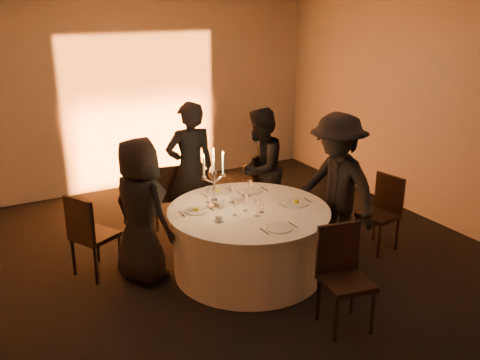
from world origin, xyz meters
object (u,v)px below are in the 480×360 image
chair_left (89,232)px  candelabra (214,187)px  banquet_table (249,241)px  chair_front (342,270)px  coffee_cup (219,218)px  guest_right (336,187)px  chair_back_left (167,193)px  chair_right (383,208)px  guest_back_right (260,169)px  guest_back_left (190,169)px  chair_back_right (253,183)px  guest_left (141,211)px

chair_left → candelabra: (1.29, -0.52, 0.47)m
banquet_table → chair_front: size_ratio=1.82×
coffee_cup → chair_left: bearing=142.1°
guest_right → candelabra: guest_right is taller
chair_left → coffee_cup: chair_left is taller
chair_back_left → candelabra: candelabra is taller
chair_right → guest_back_right: guest_back_right is taller
coffee_cup → banquet_table: bearing=16.4°
banquet_table → chair_right: size_ratio=1.93×
chair_left → guest_back_left: size_ratio=0.55×
guest_back_left → chair_left: bearing=25.4°
chair_back_left → candelabra: bearing=102.3°
chair_left → chair_right: size_ratio=1.04×
chair_back_right → candelabra: bearing=12.5°
guest_back_right → candelabra: bearing=0.8°
guest_back_right → chair_back_right: bearing=-121.1°
chair_left → coffee_cup: size_ratio=8.77×
chair_back_right → chair_right: size_ratio=1.08×
guest_right → candelabra: 1.45m
candelabra → chair_back_left: bearing=91.4°
chair_front → guest_left: bearing=138.5°
guest_back_left → guest_back_right: guest_back_left is taller
guest_back_left → chair_right: bearing=145.0°
chair_right → guest_right: size_ratio=0.53×
banquet_table → chair_back_right: (0.77, 1.21, 0.19)m
banquet_table → guest_back_left: size_ratio=1.02×
banquet_table → chair_back_left: (-0.34, 1.61, 0.12)m
chair_right → guest_back_left: (-1.87, 1.57, 0.36)m
chair_right → chair_back_left: bearing=-140.5°
banquet_table → coffee_cup: 0.62m
guest_back_right → guest_right: guest_right is taller
banquet_table → guest_left: size_ratio=1.11×
chair_front → guest_right: 1.44m
chair_right → guest_right: bearing=-107.2°
chair_back_right → guest_back_right: guest_back_right is taller
chair_left → candelabra: candelabra is taller
chair_back_right → guest_back_right: size_ratio=0.62×
coffee_cup → guest_right: bearing=-0.9°
guest_back_left → guest_right: (1.20, -1.47, 0.00)m
chair_left → guest_back_right: guest_back_right is taller
guest_back_left → guest_left: bearing=46.9°
banquet_table → chair_front: (0.27, -1.30, 0.17)m
banquet_table → chair_back_right: size_ratio=1.79×
chair_left → guest_back_left: (1.47, 0.55, 0.34)m
guest_left → guest_right: guest_right is taller
chair_left → guest_back_right: (2.37, 0.30, 0.27)m
chair_left → coffee_cup: bearing=-155.9°
chair_left → chair_front: (1.86, -2.07, 0.02)m
chair_back_left → guest_left: 1.42m
chair_left → guest_left: 0.65m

